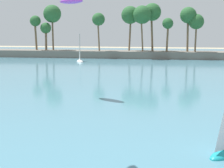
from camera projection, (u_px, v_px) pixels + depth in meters
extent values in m
cube|color=teal|center=(151.00, 65.00, 70.23)|extent=(220.00, 112.54, 0.06)
cube|color=slate|center=(154.00, 55.00, 85.96)|extent=(111.86, 6.00, 1.80)
cylinder|color=brown|center=(152.00, 32.00, 86.06)|extent=(0.94, 0.50, 9.50)
sphere|color=#285B2D|center=(152.00, 12.00, 85.29)|extent=(4.32, 4.32, 4.32)
cylinder|color=brown|center=(167.00, 38.00, 83.76)|extent=(0.69, 0.56, 6.73)
sphere|color=#285B2D|center=(168.00, 23.00, 83.21)|extent=(2.61, 2.61, 2.61)
cylinder|color=brown|center=(53.00, 32.00, 89.77)|extent=(0.44, 0.55, 9.20)
sphere|color=#285B2D|center=(52.00, 14.00, 89.02)|extent=(4.55, 4.55, 4.55)
cylinder|color=brown|center=(196.00, 37.00, 83.29)|extent=(0.48, 0.67, 7.15)
sphere|color=#285B2D|center=(196.00, 22.00, 82.71)|extent=(3.64, 3.64, 3.64)
cylinder|color=brown|center=(188.00, 34.00, 83.60)|extent=(0.60, 0.70, 8.65)
sphere|color=#285B2D|center=(188.00, 15.00, 82.89)|extent=(3.91, 3.91, 3.91)
cylinder|color=brown|center=(46.00, 39.00, 89.54)|extent=(0.72, 0.84, 5.64)
sphere|color=#285B2D|center=(46.00, 28.00, 89.08)|extent=(2.78, 2.78, 2.78)
cylinder|color=brown|center=(130.00, 33.00, 87.22)|extent=(0.79, 0.86, 8.83)
sphere|color=#285B2D|center=(130.00, 15.00, 86.51)|extent=(4.41, 4.41, 4.41)
cylinder|color=brown|center=(36.00, 36.00, 89.47)|extent=(0.64, 0.78, 7.41)
sphere|color=#285B2D|center=(35.00, 21.00, 88.87)|extent=(2.75, 2.75, 2.75)
cylinder|color=brown|center=(142.00, 33.00, 84.12)|extent=(0.87, 0.49, 8.79)
sphere|color=#285B2D|center=(142.00, 15.00, 83.40)|extent=(4.38, 4.38, 4.38)
cylinder|color=brown|center=(99.00, 35.00, 86.14)|extent=(0.80, 0.79, 7.76)
sphere|color=#285B2D|center=(98.00, 19.00, 85.51)|extent=(3.15, 3.15, 3.15)
ellipsoid|color=white|center=(80.00, 62.00, 77.44)|extent=(2.71, 4.78, 0.92)
cylinder|color=gray|center=(80.00, 47.00, 76.68)|extent=(0.14, 0.14, 5.73)
pyramid|color=white|center=(80.00, 48.00, 77.51)|extent=(0.76, 2.00, 4.87)
ellipsoid|color=purple|center=(71.00, 1.00, 37.46)|extent=(3.59, 2.93, 0.64)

